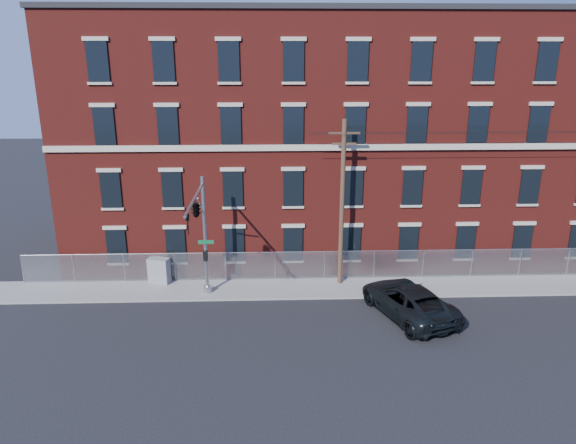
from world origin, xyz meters
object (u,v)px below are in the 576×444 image
(utility_pole_near, at_px, (342,201))
(utility_cabinet, at_px, (159,271))
(pickup_truck, at_px, (408,300))
(traffic_signal_mast, at_px, (198,218))

(utility_pole_near, relative_size, utility_cabinet, 6.26)
(pickup_truck, xyz_separation_m, utility_cabinet, (-14.25, 4.62, 0.04))
(pickup_truck, distance_m, utility_cabinet, 14.98)
(utility_pole_near, xyz_separation_m, pickup_truck, (3.14, -4.22, -4.46))
(traffic_signal_mast, relative_size, utility_cabinet, 4.39)
(traffic_signal_mast, bearing_deg, pickup_truck, -4.11)
(traffic_signal_mast, xyz_separation_m, utility_pole_near, (8.00, 3.42, -0.05))
(traffic_signal_mast, distance_m, pickup_truck, 12.05)
(traffic_signal_mast, height_order, pickup_truck, traffic_signal_mast)
(utility_pole_near, distance_m, pickup_truck, 6.90)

